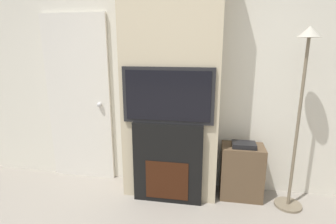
{
  "coord_description": "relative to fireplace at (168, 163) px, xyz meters",
  "views": [
    {
      "loc": [
        0.44,
        -0.91,
        1.63
      ],
      "look_at": [
        0.0,
        1.61,
        0.99
      ],
      "focal_mm": 28.0,
      "sensor_mm": 36.0,
      "label": 1
    }
  ],
  "objects": [
    {
      "name": "fireplace",
      "position": [
        0.0,
        0.0,
        0.0
      ],
      "size": [
        0.73,
        0.15,
        0.88
      ],
      "color": "black",
      "rests_on": "ground_plane"
    },
    {
      "name": "television",
      "position": [
        0.0,
        -0.0,
        0.72
      ],
      "size": [
        0.92,
        0.07,
        0.56
      ],
      "color": "black",
      "rests_on": "fireplace"
    },
    {
      "name": "chimney_breast",
      "position": [
        0.0,
        0.2,
        0.92
      ],
      "size": [
        1.02,
        0.39,
        2.7
      ],
      "color": "#BCAD8E",
      "rests_on": "ground_plane"
    },
    {
      "name": "entry_door",
      "position": [
        -1.16,
        0.37,
        0.56
      ],
      "size": [
        0.8,
        0.09,
        2.0
      ],
      "color": "silver",
      "rests_on": "ground_plane"
    },
    {
      "name": "wall_back",
      "position": [
        0.0,
        0.42,
        0.92
      ],
      "size": [
        6.0,
        0.06,
        2.7
      ],
      "color": "silver",
      "rests_on": "ground_plane"
    },
    {
      "name": "media_stand",
      "position": [
        0.78,
        0.21,
        -0.13
      ],
      "size": [
        0.45,
        0.31,
        0.64
      ],
      "color": "brown",
      "rests_on": "ground_plane"
    },
    {
      "name": "floor_lamp",
      "position": [
        1.26,
        0.1,
        0.72
      ],
      "size": [
        0.27,
        0.27,
        1.81
      ],
      "color": "#726651",
      "rests_on": "ground_plane"
    }
  ]
}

